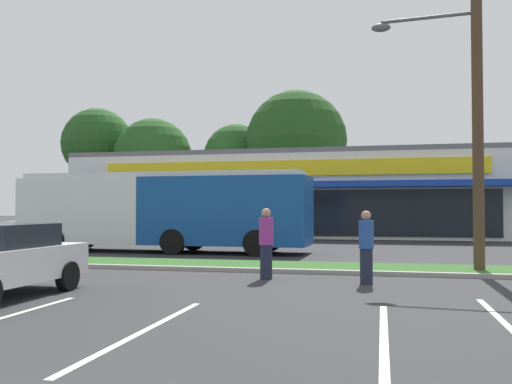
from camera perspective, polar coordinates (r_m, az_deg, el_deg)
grass_median at (r=16.93m, az=1.27°, el=-7.57°), size 56.00×2.20×0.12m
curb_lip at (r=15.75m, az=0.38°, el=-8.01°), size 56.00×0.24×0.12m
parking_stripe_1 at (r=8.54m, az=-11.39°, el=-13.74°), size 0.12×4.80×0.01m
parking_stripe_2 at (r=8.30m, az=12.95°, el=-14.09°), size 0.12×4.80×0.01m
parking_stripe_3 at (r=9.65m, az=24.18°, el=-12.22°), size 0.12×4.80×0.01m
storefront_building at (r=39.71m, az=4.65°, el=-0.37°), size 28.65×14.94×5.41m
tree_far_left at (r=55.09m, az=-15.92°, el=4.78°), size 6.66×6.66×11.30m
tree_left at (r=50.49m, az=-10.50°, el=3.49°), size 6.93×6.93×9.81m
tree_mid_left at (r=48.99m, az=-2.03°, el=3.59°), size 5.74×5.74×9.20m
tree_mid at (r=46.24m, az=4.15°, el=5.22°), size 8.32×8.32×11.52m
utility_pole at (r=16.83m, az=21.19°, el=10.68°), size 3.07×2.40×10.04m
city_bus at (r=23.35m, az=-9.48°, el=-1.74°), size 12.25×2.83×3.25m
bus_stop_bench at (r=18.20m, az=-23.33°, el=-5.62°), size 1.60×0.45×0.95m
car_0 at (r=33.88m, az=-21.12°, el=-3.28°), size 4.22×1.87×1.53m
car_2 at (r=29.39m, az=-2.03°, el=-3.62°), size 4.25×2.00×1.60m
pedestrian_near_bench at (r=14.20m, az=1.04°, el=-5.28°), size 0.36×0.36×1.80m
pedestrian_by_pole at (r=13.53m, az=11.21°, el=-5.55°), size 0.35×0.35×1.74m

